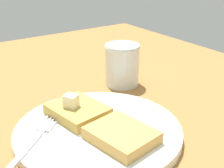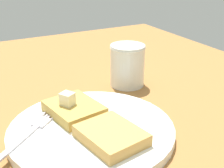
{
  "view_description": "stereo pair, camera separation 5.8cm",
  "coord_description": "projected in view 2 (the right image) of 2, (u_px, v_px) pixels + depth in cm",
  "views": [
    {
      "loc": [
        43.91,
        -18.64,
        29.86
      ],
      "look_at": [
        0.32,
        11.23,
        6.94
      ],
      "focal_mm": 50.0,
      "sensor_mm": 36.0,
      "label": 1
    },
    {
      "loc": [
        46.9,
        -13.72,
        29.86
      ],
      "look_at": [
        0.32,
        11.23,
        6.94
      ],
      "focal_mm": 50.0,
      "sensor_mm": 36.0,
      "label": 2
    }
  ],
  "objects": [
    {
      "name": "toast_slice_left",
      "position": [
        74.0,
        109.0,
        0.53
      ],
      "size": [
        10.53,
        9.11,
        1.85
      ],
      "primitive_type": "cube",
      "rotation": [
        0.0,
        0.0,
        0.17
      ],
      "color": "gold",
      "rests_on": "plate"
    },
    {
      "name": "toast_slice_middle",
      "position": [
        111.0,
        135.0,
        0.45
      ],
      "size": [
        10.53,
        9.11,
        1.85
      ],
      "primitive_type": "cube",
      "rotation": [
        0.0,
        0.0,
        0.17
      ],
      "color": "tan",
      "rests_on": "plate"
    },
    {
      "name": "fork",
      "position": [
        33.0,
        130.0,
        0.48
      ],
      "size": [
        11.59,
        13.01,
        0.36
      ],
      "color": "silver",
      "rests_on": "plate"
    },
    {
      "name": "syrup_jar",
      "position": [
        127.0,
        66.0,
        0.67
      ],
      "size": [
        7.56,
        7.56,
        8.99
      ],
      "color": "#461F07",
      "rests_on": "table_surface"
    },
    {
      "name": "table_surface",
      "position": [
        55.0,
        125.0,
        0.55
      ],
      "size": [
        112.3,
        112.3,
        2.44
      ],
      "primitive_type": "cube",
      "color": "#9C6935",
      "rests_on": "ground"
    },
    {
      "name": "butter_pat_primary",
      "position": [
        67.0,
        99.0,
        0.52
      ],
      "size": [
        2.83,
        2.75,
        2.14
      ],
      "primitive_type": "cube",
      "rotation": [
        0.0,
        0.0,
        0.53
      ],
      "color": "beige",
      "rests_on": "toast_slice_left"
    },
    {
      "name": "plate",
      "position": [
        91.0,
        130.0,
        0.5
      ],
      "size": [
        26.44,
        26.44,
        1.52
      ],
      "color": "white",
      "rests_on": "table_surface"
    }
  ]
}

